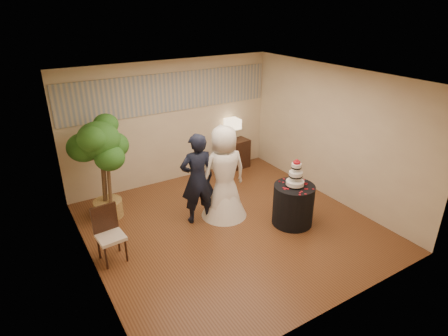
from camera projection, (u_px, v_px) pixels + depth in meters
floor at (230, 227)px, 7.14m from camera, size 5.00×5.00×0.00m
ceiling at (232, 79)px, 5.99m from camera, size 5.00×5.00×0.00m
wall_back at (172, 123)px, 8.51m from camera, size 5.00×0.06×2.80m
wall_front at (339, 226)px, 4.62m from camera, size 5.00×0.06×2.80m
wall_left at (84, 194)px, 5.38m from camera, size 0.06×5.00×2.80m
wall_right at (333, 135)px, 7.76m from camera, size 0.06×5.00×2.80m
mural_border at (171, 92)px, 8.21m from camera, size 4.90×0.02×0.85m
groom at (197, 179)px, 6.99m from camera, size 0.71×0.52×1.79m
bride at (224, 173)px, 7.16m from camera, size 0.99×0.98×1.86m
cake_table at (293, 205)px, 7.10m from camera, size 0.79×0.79×0.80m
wedding_cake at (296, 173)px, 6.83m from camera, size 0.34×0.34×0.54m
console at (232, 155)px, 9.46m from camera, size 0.91×0.47×0.74m
table_lamp at (233, 130)px, 9.19m from camera, size 0.32×0.32×0.58m
ficus_tree at (103, 169)px, 7.06m from camera, size 1.24×1.24×2.07m
side_chair at (110, 236)px, 6.04m from camera, size 0.47×0.49×0.95m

